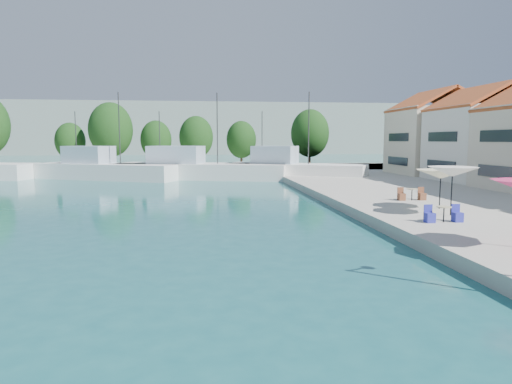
{
  "coord_description": "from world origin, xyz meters",
  "views": [
    {
      "loc": [
        -2.7,
        1.04,
        4.5
      ],
      "look_at": [
        0.31,
        26.0,
        1.62
      ],
      "focal_mm": 32.0,
      "sensor_mm": 36.0,
      "label": 1
    }
  ],
  "objects": [
    {
      "name": "tree_03",
      "position": [
        -21.91,
        71.66,
        4.32
      ],
      "size": [
        4.36,
        4.36,
        6.45
      ],
      "color": "#3F2B19",
      "rests_on": "quay_far"
    },
    {
      "name": "tree_04",
      "position": [
        -15.59,
        69.37,
        5.96
      ],
      "size": [
        6.27,
        6.27,
        9.29
      ],
      "color": "#3F2B19",
      "rests_on": "quay_far"
    },
    {
      "name": "umbrella_white",
      "position": [
        10.15,
        23.08,
        2.87
      ],
      "size": [
        2.58,
        2.58,
        2.53
      ],
      "color": "black",
      "rests_on": "quay_right"
    },
    {
      "name": "quay_far",
      "position": [
        -8.0,
        67.0,
        0.3
      ],
      "size": [
        90.0,
        16.0,
        0.6
      ],
      "primitive_type": "cube",
      "color": "#B0AB9F",
      "rests_on": "ground"
    },
    {
      "name": "tree_06",
      "position": [
        -3.38,
        70.11,
        4.9
      ],
      "size": [
        5.04,
        5.04,
        7.46
      ],
      "color": "#3F2B19",
      "rests_on": "quay_far"
    },
    {
      "name": "hill_west",
      "position": [
        -30.0,
        160.0,
        8.0
      ],
      "size": [
        180.0,
        40.0,
        16.0
      ],
      "primitive_type": "cube",
      "color": "gray",
      "rests_on": "ground"
    },
    {
      "name": "building_06",
      "position": [
        24.0,
        51.0,
        5.5
      ],
      "size": [
        9.0,
        8.8,
        10.2
      ],
      "color": "beige",
      "rests_on": "quay_right"
    },
    {
      "name": "cafe_table_03",
      "position": [
        10.87,
        28.98,
        0.89
      ],
      "size": [
        1.82,
        0.7,
        0.76
      ],
      "color": "black",
      "rests_on": "quay_right"
    },
    {
      "name": "tree_05",
      "position": [
        -9.29,
        70.24,
        4.5
      ],
      "size": [
        4.57,
        4.57,
        6.77
      ],
      "color": "#3F2B19",
      "rests_on": "quay_far"
    },
    {
      "name": "trawler_04",
      "position": [
        7.51,
        52.21,
        1.07
      ],
      "size": [
        15.99,
        11.41,
        10.2
      ],
      "rotation": [
        0.0,
        0.0,
        -0.51
      ],
      "color": "white",
      "rests_on": "ground"
    },
    {
      "name": "trawler_02",
      "position": [
        -13.71,
        55.04,
        1.07
      ],
      "size": [
        17.22,
        11.12,
        10.2
      ],
      "rotation": [
        0.0,
        0.0,
        -0.43
      ],
      "color": "silver",
      "rests_on": "ground"
    },
    {
      "name": "umbrella_cream",
      "position": [
        10.75,
        25.3,
        2.57
      ],
      "size": [
        2.79,
        2.79,
        2.22
      ],
      "color": "black",
      "rests_on": "quay_right"
    },
    {
      "name": "tree_08",
      "position": [
        13.58,
        68.48,
        5.49
      ],
      "size": [
        5.73,
        5.73,
        8.48
      ],
      "color": "#3F2B19",
      "rests_on": "quay_far"
    },
    {
      "name": "trawler_03",
      "position": [
        -3.21,
        54.24,
        1.07
      ],
      "size": [
        20.38,
        10.34,
        10.2
      ],
      "rotation": [
        0.0,
        0.0,
        -0.28
      ],
      "color": "silver",
      "rests_on": "ground"
    },
    {
      "name": "hill_east",
      "position": [
        40.0,
        180.0,
        6.0
      ],
      "size": [
        140.0,
        40.0,
        12.0
      ],
      "primitive_type": "cube",
      "color": "gray",
      "rests_on": "ground"
    },
    {
      "name": "cafe_table_02",
      "position": [
        8.74,
        21.23,
        0.89
      ],
      "size": [
        1.82,
        0.7,
        0.76
      ],
      "color": "black",
      "rests_on": "quay_right"
    },
    {
      "name": "building_05",
      "position": [
        24.0,
        42.0,
        5.26
      ],
      "size": [
        8.4,
        8.8,
        9.7
      ],
      "color": "silver",
      "rests_on": "quay_right"
    },
    {
      "name": "tree_07",
      "position": [
        3.53,
        71.7,
        4.53
      ],
      "size": [
        4.61,
        4.61,
        6.82
      ],
      "color": "#3F2B19",
      "rests_on": "quay_far"
    }
  ]
}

